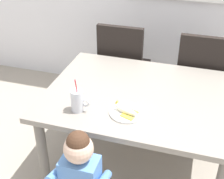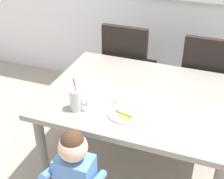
{
  "view_description": "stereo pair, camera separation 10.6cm",
  "coord_description": "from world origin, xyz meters",
  "px_view_note": "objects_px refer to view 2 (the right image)",
  "views": [
    {
      "loc": [
        0.35,
        -1.87,
        1.9
      ],
      "look_at": [
        -0.19,
        -0.1,
        0.76
      ],
      "focal_mm": 49.88,
      "sensor_mm": 36.0,
      "label": 1
    },
    {
      "loc": [
        0.45,
        -1.84,
        1.9
      ],
      "look_at": [
        -0.19,
        -0.1,
        0.76
      ],
      "focal_mm": 49.88,
      "sensor_mm": 36.0,
      "label": 2
    }
  ],
  "objects_px": {
    "dining_chair_right": "(206,78)",
    "snack_plate": "(125,113)",
    "milk_cup": "(76,101)",
    "peeled_banana": "(125,111)",
    "toddler_standing": "(75,173)",
    "dining_chair_left": "(128,64)",
    "dining_table": "(141,104)"
  },
  "relations": [
    {
      "from": "dining_chair_right",
      "to": "snack_plate",
      "type": "relative_size",
      "value": 4.17
    },
    {
      "from": "milk_cup",
      "to": "snack_plate",
      "type": "relative_size",
      "value": 1.09
    },
    {
      "from": "snack_plate",
      "to": "peeled_banana",
      "type": "xyz_separation_m",
      "value": [
        0.0,
        -0.01,
        0.03
      ]
    },
    {
      "from": "toddler_standing",
      "to": "dining_chair_left",
      "type": "bearing_deg",
      "value": 95.24
    },
    {
      "from": "toddler_standing",
      "to": "peeled_banana",
      "type": "relative_size",
      "value": 4.79
    },
    {
      "from": "toddler_standing",
      "to": "snack_plate",
      "type": "height_order",
      "value": "toddler_standing"
    },
    {
      "from": "dining_table",
      "to": "toddler_standing",
      "type": "height_order",
      "value": "toddler_standing"
    },
    {
      "from": "toddler_standing",
      "to": "snack_plate",
      "type": "xyz_separation_m",
      "value": [
        0.17,
        0.43,
        0.18
      ]
    },
    {
      "from": "dining_table",
      "to": "milk_cup",
      "type": "height_order",
      "value": "milk_cup"
    },
    {
      "from": "dining_table",
      "to": "dining_chair_right",
      "type": "relative_size",
      "value": 1.42
    },
    {
      "from": "toddler_standing",
      "to": "milk_cup",
      "type": "xyz_separation_m",
      "value": [
        -0.16,
        0.37,
        0.24
      ]
    },
    {
      "from": "dining_chair_left",
      "to": "dining_chair_right",
      "type": "xyz_separation_m",
      "value": [
        0.73,
        -0.02,
        0.0
      ]
    },
    {
      "from": "toddler_standing",
      "to": "milk_cup",
      "type": "distance_m",
      "value": 0.47
    },
    {
      "from": "toddler_standing",
      "to": "dining_table",
      "type": "bearing_deg",
      "value": 73.87
    },
    {
      "from": "dining_chair_right",
      "to": "dining_table",
      "type": "bearing_deg",
      "value": 60.15
    },
    {
      "from": "toddler_standing",
      "to": "snack_plate",
      "type": "relative_size",
      "value": 3.64
    },
    {
      "from": "dining_chair_left",
      "to": "snack_plate",
      "type": "distance_m",
      "value": 1.04
    },
    {
      "from": "milk_cup",
      "to": "snack_plate",
      "type": "distance_m",
      "value": 0.33
    },
    {
      "from": "dining_chair_right",
      "to": "peeled_banana",
      "type": "relative_size",
      "value": 5.49
    },
    {
      "from": "dining_chair_left",
      "to": "peeled_banana",
      "type": "distance_m",
      "value": 1.06
    },
    {
      "from": "dining_chair_right",
      "to": "snack_plate",
      "type": "xyz_separation_m",
      "value": [
        -0.44,
        -0.97,
        0.17
      ]
    },
    {
      "from": "toddler_standing",
      "to": "milk_cup",
      "type": "height_order",
      "value": "milk_cup"
    },
    {
      "from": "toddler_standing",
      "to": "milk_cup",
      "type": "bearing_deg",
      "value": 112.8
    },
    {
      "from": "peeled_banana",
      "to": "snack_plate",
      "type": "bearing_deg",
      "value": 90.2
    },
    {
      "from": "milk_cup",
      "to": "dining_chair_right",
      "type": "bearing_deg",
      "value": 53.55
    },
    {
      "from": "dining_chair_left",
      "to": "milk_cup",
      "type": "height_order",
      "value": "dining_chair_left"
    },
    {
      "from": "dining_chair_left",
      "to": "dining_table",
      "type": "bearing_deg",
      "value": 114.71
    },
    {
      "from": "toddler_standing",
      "to": "peeled_banana",
      "type": "xyz_separation_m",
      "value": [
        0.17,
        0.41,
        0.21
      ]
    },
    {
      "from": "snack_plate",
      "to": "dining_chair_right",
      "type": "bearing_deg",
      "value": 65.69
    },
    {
      "from": "snack_plate",
      "to": "dining_table",
      "type": "bearing_deg",
      "value": 82.4
    },
    {
      "from": "dining_chair_right",
      "to": "snack_plate",
      "type": "bearing_deg",
      "value": 65.69
    },
    {
      "from": "toddler_standing",
      "to": "peeled_banana",
      "type": "distance_m",
      "value": 0.49
    }
  ]
}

